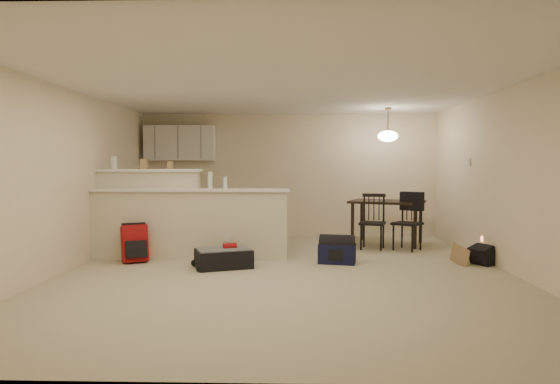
{
  "coord_description": "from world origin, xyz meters",
  "views": [
    {
      "loc": [
        0.11,
        -6.72,
        1.44
      ],
      "look_at": [
        -0.1,
        0.7,
        1.05
      ],
      "focal_mm": 32.0,
      "sensor_mm": 36.0,
      "label": 1
    }
  ],
  "objects_px": {
    "suitcase": "(224,259)",
    "red_backpack": "(135,244)",
    "dining_chair_near": "(372,222)",
    "black_daypack": "(482,255)",
    "dining_chair_far": "(407,222)",
    "dining_table": "(387,206)",
    "navy_duffel": "(337,254)",
    "pendant_lamp": "(388,136)"
  },
  "relations": [
    {
      "from": "red_backpack",
      "to": "pendant_lamp",
      "type": "bearing_deg",
      "value": -2.49
    },
    {
      "from": "pendant_lamp",
      "to": "suitcase",
      "type": "height_order",
      "value": "pendant_lamp"
    },
    {
      "from": "suitcase",
      "to": "red_backpack",
      "type": "distance_m",
      "value": 1.44
    },
    {
      "from": "dining_table",
      "to": "dining_chair_far",
      "type": "bearing_deg",
      "value": -49.32
    },
    {
      "from": "pendant_lamp",
      "to": "black_daypack",
      "type": "bearing_deg",
      "value": -61.48
    },
    {
      "from": "dining_table",
      "to": "dining_chair_far",
      "type": "distance_m",
      "value": 0.72
    },
    {
      "from": "black_daypack",
      "to": "dining_table",
      "type": "bearing_deg",
      "value": -0.01
    },
    {
      "from": "suitcase",
      "to": "red_backpack",
      "type": "height_order",
      "value": "red_backpack"
    },
    {
      "from": "dining_table",
      "to": "dining_chair_near",
      "type": "relative_size",
      "value": 1.58
    },
    {
      "from": "dining_table",
      "to": "pendant_lamp",
      "type": "xyz_separation_m",
      "value": [
        0.0,
        0.0,
        1.28
      ]
    },
    {
      "from": "dining_table",
      "to": "dining_chair_near",
      "type": "height_order",
      "value": "dining_chair_near"
    },
    {
      "from": "dining_chair_near",
      "to": "black_daypack",
      "type": "relative_size",
      "value": 3.08
    },
    {
      "from": "dining_table",
      "to": "suitcase",
      "type": "xyz_separation_m",
      "value": [
        -2.7,
        -2.21,
        -0.58
      ]
    },
    {
      "from": "dining_chair_near",
      "to": "red_backpack",
      "type": "relative_size",
      "value": 1.74
    },
    {
      "from": "dining_chair_far",
      "to": "black_daypack",
      "type": "height_order",
      "value": "dining_chair_far"
    },
    {
      "from": "dining_chair_far",
      "to": "red_backpack",
      "type": "height_order",
      "value": "dining_chair_far"
    },
    {
      "from": "dining_chair_far",
      "to": "suitcase",
      "type": "distance_m",
      "value": 3.33
    },
    {
      "from": "dining_table",
      "to": "red_backpack",
      "type": "bearing_deg",
      "value": -134.07
    },
    {
      "from": "dining_chair_near",
      "to": "red_backpack",
      "type": "xyz_separation_m",
      "value": [
        -3.74,
        -1.27,
        -0.2
      ]
    },
    {
      "from": "pendant_lamp",
      "to": "red_backpack",
      "type": "xyz_separation_m",
      "value": [
        -4.09,
        -1.84,
        -1.71
      ]
    },
    {
      "from": "dining_table",
      "to": "dining_chair_near",
      "type": "distance_m",
      "value": 0.71
    },
    {
      "from": "red_backpack",
      "to": "navy_duffel",
      "type": "xyz_separation_m",
      "value": [
        3.02,
        -0.01,
        -0.13
      ]
    },
    {
      "from": "suitcase",
      "to": "black_daypack",
      "type": "height_order",
      "value": "black_daypack"
    },
    {
      "from": "navy_duffel",
      "to": "black_daypack",
      "type": "distance_m",
      "value": 2.1
    },
    {
      "from": "dining_table",
      "to": "navy_duffel",
      "type": "bearing_deg",
      "value": -98.33
    },
    {
      "from": "dining_table",
      "to": "red_backpack",
      "type": "height_order",
      "value": "dining_table"
    },
    {
      "from": "dining_chair_near",
      "to": "dining_chair_far",
      "type": "distance_m",
      "value": 0.58
    },
    {
      "from": "navy_duffel",
      "to": "black_daypack",
      "type": "relative_size",
      "value": 1.72
    },
    {
      "from": "suitcase",
      "to": "red_backpack",
      "type": "xyz_separation_m",
      "value": [
        -1.39,
        0.37,
        0.15
      ]
    },
    {
      "from": "dining_table",
      "to": "red_backpack",
      "type": "xyz_separation_m",
      "value": [
        -4.09,
        -1.84,
        -0.43
      ]
    },
    {
      "from": "red_backpack",
      "to": "black_daypack",
      "type": "height_order",
      "value": "red_backpack"
    },
    {
      "from": "dining_chair_far",
      "to": "red_backpack",
      "type": "distance_m",
      "value": 4.48
    },
    {
      "from": "red_backpack",
      "to": "dining_table",
      "type": "bearing_deg",
      "value": -2.49
    },
    {
      "from": "red_backpack",
      "to": "suitcase",
      "type": "bearing_deg",
      "value": -41.59
    },
    {
      "from": "dining_chair_far",
      "to": "suitcase",
      "type": "xyz_separation_m",
      "value": [
        -2.93,
        -1.55,
        -0.36
      ]
    },
    {
      "from": "dining_chair_near",
      "to": "dining_chair_far",
      "type": "relative_size",
      "value": 0.98
    },
    {
      "from": "red_backpack",
      "to": "navy_duffel",
      "type": "height_order",
      "value": "red_backpack"
    },
    {
      "from": "dining_chair_far",
      "to": "dining_table",
      "type": "bearing_deg",
      "value": 147.26
    },
    {
      "from": "dining_table",
      "to": "dining_chair_far",
      "type": "xyz_separation_m",
      "value": [
        0.22,
        -0.65,
        -0.22
      ]
    },
    {
      "from": "black_daypack",
      "to": "red_backpack",
      "type": "bearing_deg",
      "value": 60.76
    },
    {
      "from": "dining_chair_near",
      "to": "red_backpack",
      "type": "distance_m",
      "value": 3.95
    },
    {
      "from": "dining_chair_far",
      "to": "pendant_lamp",
      "type": "bearing_deg",
      "value": 147.26
    }
  ]
}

